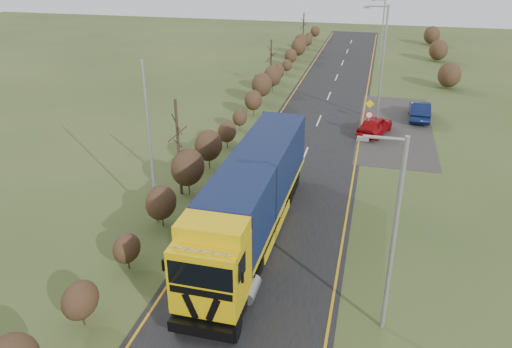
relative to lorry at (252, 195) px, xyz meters
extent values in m
plane|color=#32441D|center=(0.94, -0.04, -2.57)|extent=(160.00, 160.00, 0.00)
cube|color=black|center=(0.94, 9.96, -2.56)|extent=(8.00, 120.00, 0.02)
cube|color=#302D2B|center=(7.44, 19.96, -2.56)|extent=(6.00, 18.00, 0.02)
cube|color=#C18B12|center=(-2.76, 9.96, -2.54)|extent=(0.12, 116.00, 0.01)
cube|color=#C18B12|center=(4.64, 9.96, -2.54)|extent=(0.12, 116.00, 0.01)
cube|color=silver|center=(0.94, -4.04, -2.54)|extent=(0.12, 3.00, 0.01)
cube|color=silver|center=(0.94, 3.96, -2.54)|extent=(0.12, 3.00, 0.01)
cube|color=silver|center=(0.94, 11.96, -2.54)|extent=(0.12, 3.00, 0.01)
cube|color=silver|center=(0.94, 19.96, -2.54)|extent=(0.12, 3.00, 0.01)
cube|color=silver|center=(0.94, 27.96, -2.54)|extent=(0.12, 3.00, 0.01)
cube|color=silver|center=(0.94, 35.96, -2.54)|extent=(0.12, 3.00, 0.01)
cube|color=silver|center=(0.94, 43.96, -2.54)|extent=(0.12, 3.00, 0.01)
cube|color=silver|center=(0.94, 51.96, -2.54)|extent=(0.12, 3.00, 0.01)
cube|color=silver|center=(0.94, 59.96, -2.54)|extent=(0.12, 3.00, 0.01)
ellipsoid|color=#312315|center=(-5.03, -8.04, -1.31)|extent=(1.34, 1.74, 1.54)
ellipsoid|color=#312315|center=(-5.08, -4.04, -1.43)|extent=(1.21, 1.57, 1.39)
ellipsoid|color=#312315|center=(-5.06, -0.04, -1.08)|extent=(1.58, 2.06, 1.82)
ellipsoid|color=#312315|center=(-5.04, 3.96, -0.73)|extent=(1.96, 2.55, 2.25)
ellipsoid|color=#312315|center=(-5.09, 7.96, -0.85)|extent=(1.83, 2.38, 2.10)
ellipsoid|color=#312315|center=(-5.01, 11.96, -1.29)|extent=(1.37, 1.78, 1.57)
ellipsoid|color=#312315|center=(-5.12, 15.96, -1.44)|extent=(1.20, 1.56, 1.38)
ellipsoid|color=#312315|center=(-4.98, 19.96, -1.11)|extent=(1.55, 2.02, 1.78)
ellipsoid|color=#312315|center=(-5.15, 23.96, -0.74)|extent=(1.95, 2.53, 2.24)
ellipsoid|color=#312315|center=(-4.96, 27.96, -0.83)|extent=(1.85, 2.41, 2.13)
ellipsoid|color=#312315|center=(-5.18, 31.96, -1.26)|extent=(1.40, 1.81, 1.61)
ellipsoid|color=#312315|center=(-4.93, 35.96, -1.45)|extent=(1.19, 1.55, 1.37)
ellipsoid|color=#312315|center=(-5.20, 39.96, -1.14)|extent=(1.52, 1.97, 1.75)
ellipsoid|color=#312315|center=(-4.90, 43.96, -0.76)|extent=(1.93, 2.51, 2.22)
ellipsoid|color=#312315|center=(-5.23, 47.96, -0.81)|extent=(1.88, 2.44, 2.16)
ellipsoid|color=#312315|center=(-4.88, 51.96, -1.23)|extent=(1.43, 1.85, 1.64)
ellipsoid|color=#312315|center=(-5.25, 55.96, -1.45)|extent=(1.19, 1.55, 1.37)
ellipsoid|color=#312315|center=(-4.86, 59.96, -1.17)|extent=(1.49, 1.93, 1.71)
cylinder|color=#35261A|center=(-5.56, 3.96, 0.46)|extent=(0.18, 0.18, 6.05)
cylinder|color=#35261A|center=(-5.56, 29.96, -0.04)|extent=(0.18, 0.18, 5.06)
cylinder|color=#35261A|center=(-5.56, 51.96, 0.00)|extent=(0.18, 0.18, 5.15)
cube|color=black|center=(0.00, -5.65, -1.82)|extent=(2.65, 4.99, 0.48)
cube|color=#DDB509|center=(0.00, -6.62, -0.04)|extent=(2.72, 2.41, 2.80)
cube|color=black|center=(0.00, -7.75, -1.98)|extent=(2.69, 0.17, 0.59)
cube|color=black|center=(-0.45, -7.81, -0.90)|extent=(0.65, 0.03, 1.16)
cube|color=black|center=(0.45, -7.81, -0.90)|extent=(0.65, 0.03, 1.16)
cube|color=black|center=(0.00, -7.78, 0.55)|extent=(2.53, 0.10, 1.02)
cube|color=black|center=(0.00, -7.81, -0.20)|extent=(2.47, 0.07, 0.30)
cube|color=#DDB509|center=(0.00, -6.24, 1.66)|extent=(2.71, 1.55, 0.60)
cylinder|color=silver|center=(0.00, -7.53, 1.46)|extent=(2.37, 0.10, 0.06)
cube|color=black|center=(-1.54, -7.53, 0.60)|extent=(0.08, 0.12, 0.48)
cube|color=black|center=(1.54, -7.53, 0.60)|extent=(0.08, 0.12, 0.48)
cylinder|color=gray|center=(-1.24, -5.22, -1.76)|extent=(0.62, 1.41, 0.60)
cylinder|color=gray|center=(1.24, -5.22, -1.76)|extent=(0.62, 1.41, 0.60)
cube|color=yellow|center=(0.00, 1.34, -1.25)|extent=(2.89, 13.59, 0.26)
cube|color=black|center=(0.00, 1.34, 0.36)|extent=(2.86, 13.16, 2.96)
cube|color=#0E0D39|center=(0.00, 7.92, 0.36)|extent=(2.67, 0.10, 2.96)
cube|color=#0E0D39|center=(0.00, -5.24, 0.36)|extent=(2.67, 0.10, 2.96)
cube|color=black|center=(0.00, 5.43, -1.87)|extent=(2.53, 3.91, 0.38)
cube|color=yellow|center=(-1.31, 0.27, -1.98)|extent=(0.14, 5.92, 0.48)
cube|color=yellow|center=(1.31, 0.27, -1.98)|extent=(0.14, 5.92, 0.48)
cylinder|color=black|center=(-1.13, -7.37, -2.01)|extent=(0.36, 1.12, 1.12)
cylinder|color=black|center=(1.13, -7.37, -2.01)|extent=(0.36, 1.12, 1.12)
cylinder|color=black|center=(-1.13, -4.68, -2.01)|extent=(0.36, 1.12, 1.12)
cylinder|color=black|center=(1.13, -4.68, -2.01)|extent=(0.36, 1.12, 1.12)
cylinder|color=black|center=(-1.13, 4.46, -2.01)|extent=(0.36, 1.12, 1.12)
cylinder|color=black|center=(1.13, 4.46, -2.01)|extent=(0.36, 1.12, 1.12)
cylinder|color=black|center=(-1.13, 5.54, -2.01)|extent=(0.36, 1.12, 1.12)
cylinder|color=black|center=(1.13, 5.54, -2.01)|extent=(0.36, 1.12, 1.12)
cylinder|color=black|center=(-1.13, 6.61, -2.01)|extent=(0.36, 1.12, 1.12)
cylinder|color=black|center=(1.13, 6.61, -2.01)|extent=(0.36, 1.12, 1.12)
imported|color=#99070D|center=(5.74, 17.67, -1.82)|extent=(3.11, 4.73, 1.50)
imported|color=#091235|center=(9.44, 22.55, -1.78)|extent=(1.75, 4.83, 1.58)
cylinder|color=gray|center=(6.74, -5.24, 1.55)|extent=(0.18, 0.18, 8.24)
cylinder|color=gray|center=(6.01, -5.24, 5.53)|extent=(1.46, 0.12, 0.12)
cube|color=gray|center=(5.28, -5.24, 5.44)|extent=(0.41, 0.16, 0.13)
cylinder|color=gray|center=(5.85, 21.50, 2.28)|extent=(0.18, 0.18, 9.69)
cylinder|color=gray|center=(4.98, 21.50, 6.96)|extent=(1.72, 0.12, 0.12)
cube|color=gray|center=(4.12, 21.50, 6.85)|extent=(0.48, 0.19, 0.15)
cylinder|color=gray|center=(5.54, 43.76, 1.46)|extent=(0.18, 0.18, 8.05)
cylinder|color=gray|center=(4.82, 43.76, 5.35)|extent=(1.43, 0.12, 0.12)
cube|color=gray|center=(4.11, 43.76, 5.26)|extent=(0.40, 0.16, 0.13)
cylinder|color=gray|center=(-5.67, 0.50, 1.92)|extent=(0.16, 0.16, 8.98)
cylinder|color=gray|center=(5.22, 16.84, -1.63)|extent=(0.08, 0.08, 1.88)
cylinder|color=red|center=(5.22, 16.81, -0.69)|extent=(0.60, 0.04, 0.60)
cylinder|color=white|center=(5.22, 16.79, -0.69)|extent=(0.45, 0.02, 0.45)
cylinder|color=gray|center=(5.14, 20.96, -1.84)|extent=(0.08, 0.08, 1.47)
cube|color=yellow|center=(5.14, 20.91, -1.00)|extent=(0.74, 0.04, 0.74)
camera|label=1|loc=(5.55, -21.77, 11.55)|focal=35.00mm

